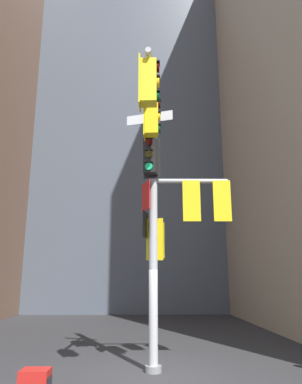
{
  "coord_description": "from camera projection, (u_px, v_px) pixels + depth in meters",
  "views": [
    {
      "loc": [
        -0.24,
        -9.78,
        2.26
      ],
      "look_at": [
        -0.05,
        0.46,
        4.73
      ],
      "focal_mm": 33.8,
      "sensor_mm": 36.0,
      "label": 1
    }
  ],
  "objects": [
    {
      "name": "ground",
      "position": [
        153.0,
        372.0,
        8.98
      ],
      "size": [
        120.0,
        120.0,
        0.0
      ],
      "primitive_type": "plane",
      "color": "#2D2D30"
    },
    {
      "name": "building_mid_block",
      "position": [
        135.0,
        49.0,
        36.63
      ],
      "size": [
        15.11,
        15.11,
        50.04
      ],
      "primitive_type": "cube",
      "color": "#4C5460",
      "rests_on": "ground"
    },
    {
      "name": "signal_pole_assembly",
      "position": [
        164.0,
        186.0,
        9.65
      ],
      "size": [
        2.87,
        3.66,
        7.96
      ],
      "color": "#B2B2B5",
      "rests_on": "ground"
    }
  ]
}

